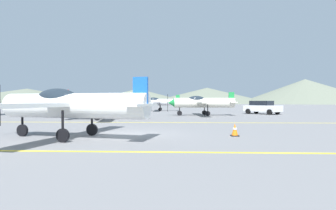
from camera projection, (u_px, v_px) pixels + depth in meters
name	position (u px, v px, depth m)	size (l,w,h in m)	color
ground_plane	(127.00, 135.00, 12.45)	(400.00, 400.00, 0.00)	slate
apron_line_near	(102.00, 152.00, 8.37)	(80.00, 0.16, 0.01)	yellow
apron_line_far	(146.00, 122.00, 19.66)	(80.00, 0.16, 0.01)	yellow
airplane_near	(69.00, 105.00, 11.37)	(7.52, 8.56, 2.57)	white
airplane_mid	(105.00, 103.00, 22.82)	(7.50, 8.59, 2.57)	white
airplane_far	(202.00, 102.00, 28.96)	(7.46, 8.58, 2.57)	silver
airplane_back	(157.00, 102.00, 42.14)	(7.43, 8.56, 2.57)	silver
car_sedan	(262.00, 107.00, 32.15)	(4.22, 4.39, 1.62)	white
traffic_cone_front	(235.00, 130.00, 12.08)	(0.36, 0.36, 0.59)	black
hill_left	(27.00, 96.00, 138.22)	(88.95, 88.95, 8.05)	slate
hill_centerleft	(138.00, 96.00, 147.62)	(65.32, 65.32, 8.40)	slate
hill_centerright	(207.00, 96.00, 170.68)	(81.92, 81.92, 10.10)	slate
hill_right	(305.00, 91.00, 149.70)	(75.36, 75.36, 13.92)	slate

